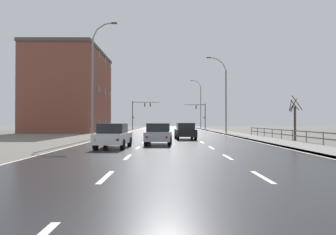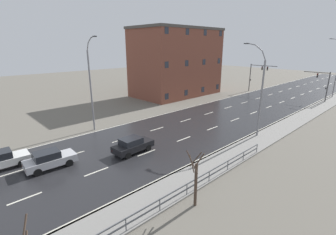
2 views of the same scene
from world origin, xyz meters
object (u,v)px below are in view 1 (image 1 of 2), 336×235
street_lamp_distant (200,105)px  brick_building (71,91)px  street_lamp_left_bank (94,82)px  traffic_signal_right (201,113)px  street_lamp_midground (225,96)px  car_distant (185,131)px  traffic_signal_left (139,110)px  car_near_left (159,134)px  car_far_left (113,136)px

street_lamp_distant → brick_building: size_ratio=0.63×
street_lamp_left_bank → traffic_signal_right: 41.34m
street_lamp_midground → brick_building: bearing=155.3°
traffic_signal_right → brick_building: 28.23m
car_distant → street_lamp_midground: bearing=62.5°
traffic_signal_right → street_lamp_distant: bearing=86.6°
traffic_signal_left → car_near_left: 47.08m
street_lamp_midground → car_near_left: (-8.50, -20.28, -4.32)m
street_lamp_distant → brick_building: 32.03m
street_lamp_left_bank → traffic_signal_left: street_lamp_left_bank is taller
street_lamp_midground → brick_building: 26.68m
street_lamp_distant → brick_building: bearing=-139.2°
traffic_signal_right → car_near_left: size_ratio=1.35×
street_lamp_midground → street_lamp_left_bank: 19.63m
street_lamp_distant → car_distant: bearing=-97.8°
street_lamp_left_bank → car_distant: street_lamp_left_bank is taller
street_lamp_distant → traffic_signal_left: street_lamp_distant is taller
car_distant → car_far_left: bearing=-119.5°
street_lamp_left_bank → traffic_signal_left: size_ratio=1.81×
street_lamp_midground → car_far_left: size_ratio=2.52×
traffic_signal_right → car_near_left: 46.93m
traffic_signal_left → brick_building: 18.62m
car_distant → brick_building: (-18.04, 24.36, 6.07)m
street_lamp_distant → car_far_left: size_ratio=2.77×
street_lamp_midground → car_near_left: bearing=-112.7°
street_lamp_distant → traffic_signal_right: bearing=-93.4°
street_lamp_midground → car_far_left: bearing=-115.8°
traffic_signal_left → car_far_left: 49.88m
car_far_left → car_near_left: same height
street_lamp_distant → street_lamp_left_bank: (-14.92, -44.83, -0.15)m
traffic_signal_left → car_near_left: (5.30, -46.64, -3.52)m
traffic_signal_right → car_distant: size_ratio=1.35×
street_lamp_left_bank → traffic_signal_right: street_lamp_left_bank is taller
street_lamp_distant → brick_building: (-24.24, -20.90, 1.20)m
car_far_left → brick_building: size_ratio=0.23×
street_lamp_distant → traffic_signal_right: street_lamp_distant is taller
car_distant → car_near_left: same height
car_far_left → car_distant: bearing=65.7°
traffic_signal_right → brick_building: bearing=-148.4°
traffic_signal_left → brick_building: brick_building is taller
street_lamp_midground → street_lamp_left_bank: (-14.87, -12.81, 0.40)m
street_lamp_midground → brick_building: brick_building is taller
car_near_left → traffic_signal_left: bearing=99.0°
street_lamp_left_bank → traffic_signal_right: (14.56, 38.65, -1.83)m
street_lamp_left_bank → traffic_signal_left: bearing=88.4°
street_lamp_left_bank → traffic_signal_right: size_ratio=2.00×
traffic_signal_left → street_lamp_midground: bearing=-62.4°
traffic_signal_right → car_distant: bearing=-98.5°
street_lamp_left_bank → brick_building: (-9.32, 23.93, 1.35)m
street_lamp_midground → car_near_left: 22.41m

